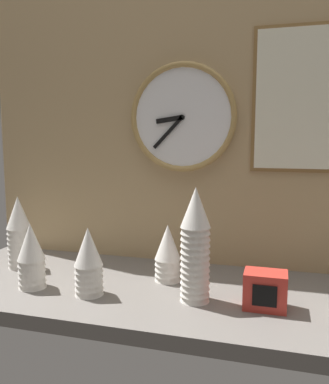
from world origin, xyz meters
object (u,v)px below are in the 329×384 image
object	(u,v)px
cup_stack_left	(31,256)
napkin_dispenser	(265,290)
cup_stack_center_right	(195,245)
cup_stack_center_left	(89,261)
cup_stack_center	(168,253)
wall_clock	(182,117)
cup_stack_far_left	(19,232)

from	to	relation	value
cup_stack_left	napkin_dispenser	distance (cm)	66.20
cup_stack_center_right	napkin_dispenser	xyz separation A→B (cm)	(18.30, 0.48, -10.69)
cup_stack_center_left	napkin_dispenser	world-z (taller)	cup_stack_center_left
cup_stack_center	cup_stack_left	bearing A→B (deg)	-155.59
cup_stack_center_left	wall_clock	xyz separation A→B (cm)	(18.03, 35.06, 40.50)
cup_stack_center_right	cup_stack_center_left	world-z (taller)	cup_stack_center_right
cup_stack_center_right	cup_stack_far_left	size ratio (longest dim) A/B	1.28
cup_stack_center_right	cup_stack_center	size ratio (longest dim) A/B	1.77
cup_stack_center_right	cup_stack_center	distance (cm)	18.34
cup_stack_left	cup_stack_center_left	size ratio (longest dim) A/B	1.00
cup_stack_left	napkin_dispenser	size ratio (longest dim) A/B	1.77
cup_stack_center_left	wall_clock	distance (cm)	56.52
wall_clock	napkin_dispenser	distance (cm)	62.17
cup_stack_far_left	cup_stack_center	bearing A→B (deg)	1.65
cup_stack_center_right	napkin_dispenser	world-z (taller)	cup_stack_center_right
cup_stack_center	wall_clock	world-z (taller)	wall_clock
cup_stack_far_left	cup_stack_left	bearing A→B (deg)	-45.58
cup_stack_far_left	wall_clock	bearing A→B (deg)	21.10
cup_stack_center	cup_stack_far_left	bearing A→B (deg)	-178.35
cup_stack_left	cup_stack_center_right	size ratio (longest dim) A/B	0.62
napkin_dispenser	cup_stack_far_left	bearing A→B (deg)	172.27
cup_stack_center_left	napkin_dispenser	distance (cm)	47.97
cup_stack_center_right	wall_clock	xyz separation A→B (cm)	(-11.19, 31.17, 34.62)
cup_stack_far_left	cup_stack_center_left	bearing A→B (deg)	-24.82
cup_stack_far_left	cup_stack_center_right	bearing A→B (deg)	-10.38
cup_stack_center_left	cup_stack_center	world-z (taller)	cup_stack_center_left
cup_stack_center_right	wall_clock	world-z (taller)	wall_clock
wall_clock	napkin_dispenser	size ratio (longest dim) A/B	3.36
cup_stack_center	cup_stack_far_left	distance (cm)	51.31
cup_stack_center_right	napkin_dispenser	distance (cm)	21.20
cup_stack_center	wall_clock	distance (cm)	45.20
cup_stack_center_right	cup_stack_far_left	bearing A→B (deg)	169.62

